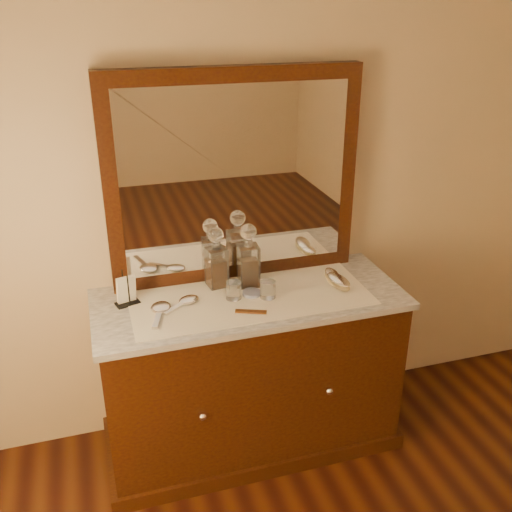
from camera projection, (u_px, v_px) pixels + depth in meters
name	position (u px, v px, depth m)	size (l,w,h in m)	color
dresser_cabinet	(250.00, 374.00, 2.84)	(1.40, 0.55, 0.82)	black
dresser_plinth	(250.00, 432.00, 2.99)	(1.46, 0.59, 0.08)	black
knob_left	(203.00, 416.00, 2.49)	(0.04, 0.04, 0.04)	silver
knob_right	(329.00, 391.00, 2.65)	(0.04, 0.04, 0.04)	silver
marble_top	(250.00, 299.00, 2.66)	(1.44, 0.59, 0.03)	white
mirror_frame	(234.00, 178.00, 2.66)	(1.20, 0.08, 1.00)	black
mirror_glass	(236.00, 180.00, 2.63)	(1.06, 0.01, 0.86)	white
lace_runner	(251.00, 298.00, 2.64)	(1.10, 0.45, 0.00)	silver
pin_dish	(252.00, 293.00, 2.66)	(0.09, 0.09, 0.02)	silver
comb	(251.00, 312.00, 2.51)	(0.14, 0.03, 0.01)	brown
napkin_rack	(126.00, 291.00, 2.56)	(0.12, 0.09, 0.16)	black
decanter_left	(217.00, 264.00, 2.70)	(0.10, 0.10, 0.30)	brown
decanter_right	(248.00, 262.00, 2.71)	(0.10, 0.10, 0.31)	brown
brush_near	(338.00, 281.00, 2.73)	(0.10, 0.18, 0.05)	#96845C
brush_far	(332.00, 276.00, 2.80)	(0.08, 0.15, 0.04)	#96845C
hand_mirror_outer	(160.00, 309.00, 2.52)	(0.12, 0.24, 0.02)	silver
hand_mirror_inner	(186.00, 301.00, 2.59)	(0.20, 0.16, 0.02)	silver
tumblers	(251.00, 290.00, 2.62)	(0.23, 0.11, 0.08)	white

